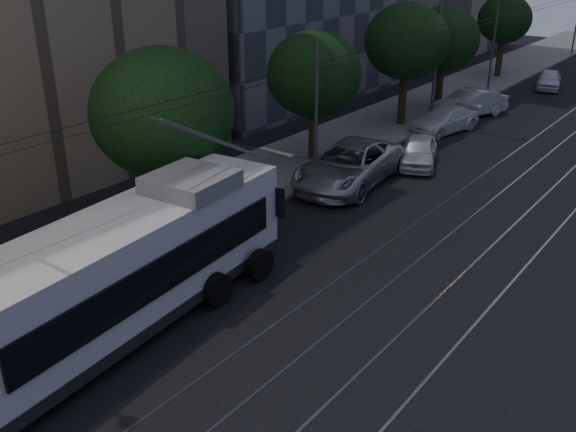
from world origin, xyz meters
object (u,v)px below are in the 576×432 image
at_px(trolleybus, 118,274).
at_px(car_white_b, 444,120).
at_px(car_white_d, 549,80).
at_px(streetlamp_far, 448,9).
at_px(pickup_silver, 349,165).
at_px(car_white_a, 419,151).
at_px(car_white_c, 470,103).

height_order(trolleybus, car_white_b, trolleybus).
bearing_deg(car_white_d, streetlamp_far, -113.88).
xyz_separation_m(pickup_silver, streetlamp_far, (-1.14, 11.33, 5.38)).
bearing_deg(car_white_d, car_white_a, -103.70).
relative_size(trolleybus, car_white_d, 3.31).
bearing_deg(car_white_a, car_white_c, 77.17).
height_order(car_white_b, streetlamp_far, streetlamp_far).
xyz_separation_m(trolleybus, car_white_c, (-1.40, 27.08, -0.93)).
xyz_separation_m(pickup_silver, car_white_d, (1.14, 24.36, -0.25)).
relative_size(trolleybus, car_white_b, 2.74).
distance_m(car_white_a, car_white_b, 6.03).
xyz_separation_m(car_white_a, car_white_b, (-1.39, 5.87, -0.01)).
bearing_deg(car_white_c, trolleybus, -63.56).
xyz_separation_m(pickup_silver, car_white_a, (1.24, 4.14, -0.22)).
distance_m(trolleybus, car_white_c, 27.13).
bearing_deg(car_white_b, streetlamp_far, 140.32).
xyz_separation_m(car_white_c, car_white_d, (1.50, 10.42, -0.14)).
bearing_deg(pickup_silver, car_white_a, 66.77).
bearing_deg(streetlamp_far, car_white_a, -71.71).
bearing_deg(car_white_c, pickup_silver, -65.03).
relative_size(car_white_c, streetlamp_far, 0.45).
bearing_deg(car_white_d, car_white_c, -112.17).
bearing_deg(car_white_a, trolleybus, -112.74).
bearing_deg(trolleybus, car_white_b, 87.50).
xyz_separation_m(car_white_c, streetlamp_far, (-0.78, -2.61, 5.48)).
bearing_deg(car_white_d, car_white_b, -109.14).
height_order(trolleybus, car_white_c, trolleybus).
relative_size(pickup_silver, car_white_b, 1.41).
height_order(trolleybus, car_white_a, trolleybus).
bearing_deg(car_white_b, car_white_d, 98.43).
relative_size(car_white_a, streetlamp_far, 0.38).
relative_size(car_white_b, car_white_c, 0.96).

